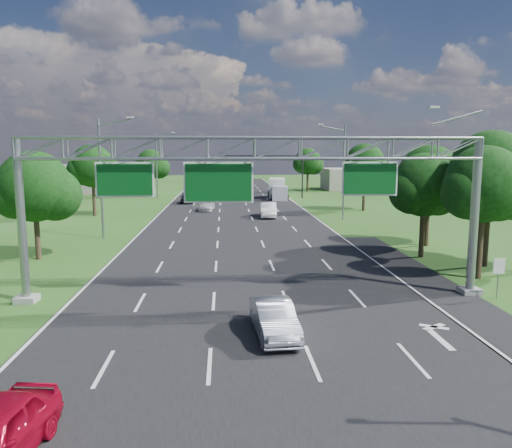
{
  "coord_description": "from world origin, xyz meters",
  "views": [
    {
      "loc": [
        -1.24,
        -12.43,
        7.39
      ],
      "look_at": [
        0.33,
        12.04,
        3.77
      ],
      "focal_mm": 35.0,
      "sensor_mm": 36.0,
      "label": 1
    }
  ],
  "objects": [
    {
      "name": "tree_verge_lb",
      "position": [
        -15.92,
        45.04,
        5.41
      ],
      "size": [
        5.76,
        4.8,
        8.06
      ],
      "color": "#2D2116",
      "rests_on": "ground"
    },
    {
      "name": "traffic_signal",
      "position": [
        7.48,
        65.0,
        5.17
      ],
      "size": [
        12.21,
        0.24,
        7.0
      ],
      "color": "black",
      "rests_on": "ground"
    },
    {
      "name": "streetlight_l_far",
      "position": [
        -11.3,
        65.0,
        5.58
      ],
      "size": [
        2.97,
        0.22,
        10.16
      ],
      "color": "gray",
      "rests_on": "ground"
    },
    {
      "name": "building_right",
      "position": [
        24.0,
        82.0,
        2.0
      ],
      "size": [
        12.0,
        9.0,
        4.0
      ],
      "primitive_type": "cube",
      "color": "gray",
      "rests_on": "ground"
    },
    {
      "name": "tree_cluster_right",
      "position": [
        14.8,
        19.19,
        5.31
      ],
      "size": [
        9.91,
        14.6,
        8.68
      ],
      "color": "#2D2116",
      "rests_on": "ground"
    },
    {
      "name": "silver_sedan",
      "position": [
        0.72,
        6.74,
        0.7
      ],
      "size": [
        1.83,
        4.36,
        1.4
      ],
      "primitive_type": "imported",
      "rotation": [
        0.0,
        0.0,
        0.08
      ],
      "color": "#ABAEB7",
      "rests_on": "ground"
    },
    {
      "name": "tree_verge_re",
      "position": [
        14.08,
        78.04,
        5.2
      ],
      "size": [
        5.76,
        4.8,
        7.84
      ],
      "color": "#2D2116",
      "rests_on": "ground"
    },
    {
      "name": "regulatory_sign",
      "position": [
        12.4,
        10.98,
        1.51
      ],
      "size": [
        0.6,
        0.08,
        2.1
      ],
      "color": "gray",
      "rests_on": "ground"
    },
    {
      "name": "box_truck",
      "position": [
        7.06,
        64.31,
        1.49
      ],
      "size": [
        3.1,
        8.44,
        3.1
      ],
      "rotation": [
        0.0,
        0.0,
        -0.13
      ],
      "color": "beige",
      "rests_on": "ground"
    },
    {
      "name": "tree_verge_rd",
      "position": [
        16.08,
        48.04,
        5.63
      ],
      "size": [
        5.76,
        4.8,
        8.28
      ],
      "color": "#2D2116",
      "rests_on": "ground"
    },
    {
      "name": "car_queue_d",
      "position": [
        3.7,
        42.73,
        0.81
      ],
      "size": [
        2.04,
        5.01,
        1.62
      ],
      "primitive_type": "imported",
      "rotation": [
        0.0,
        0.0,
        -0.07
      ],
      "color": "silver",
      "rests_on": "ground"
    },
    {
      "name": "road_flare",
      "position": [
        10.2,
        14.0,
        0.0
      ],
      "size": [
        3.0,
        30.0,
        0.02
      ],
      "primitive_type": "cube",
      "color": "black",
      "rests_on": "ground"
    },
    {
      "name": "road",
      "position": [
        0.0,
        30.0,
        0.0
      ],
      "size": [
        18.0,
        180.0,
        0.02
      ],
      "primitive_type": "cube",
      "color": "black",
      "rests_on": "ground"
    },
    {
      "name": "streetlight_l_near",
      "position": [
        -11.3,
        30.0,
        5.58
      ],
      "size": [
        2.97,
        0.22,
        10.16
      ],
      "color": "gray",
      "rests_on": "ground"
    },
    {
      "name": "sign_gantry",
      "position": [
        0.33,
        12.0,
        6.89
      ],
      "size": [
        23.5,
        1.0,
        9.56
      ],
      "color": "gray",
      "rests_on": "ground"
    },
    {
      "name": "streetlight_r_mid",
      "position": [
        11.3,
        40.0,
        5.58
      ],
      "size": [
        2.97,
        0.22,
        10.16
      ],
      "color": "gray",
      "rests_on": "ground"
    },
    {
      "name": "tree_verge_lc",
      "position": [
        -12.92,
        70.04,
        4.98
      ],
      "size": [
        5.76,
        4.8,
        7.62
      ],
      "color": "#2D2116",
      "rests_on": "ground"
    },
    {
      "name": "car_queue_a",
      "position": [
        -3.37,
        49.45,
        0.63
      ],
      "size": [
        2.18,
        4.5,
        1.26
      ],
      "primitive_type": "imported",
      "rotation": [
        0.0,
        0.0,
        -0.1
      ],
      "color": "#B9B9B9",
      "rests_on": "ground"
    },
    {
      "name": "ground",
      "position": [
        0.0,
        30.0,
        0.0
      ],
      "size": [
        220.0,
        220.0,
        0.0
      ],
      "primitive_type": "plane",
      "color": "#264B16",
      "rests_on": "ground"
    },
    {
      "name": "building_left",
      "position": [
        -22.0,
        78.0,
        2.5
      ],
      "size": [
        14.0,
        10.0,
        5.0
      ],
      "primitive_type": "cube",
      "color": "gray",
      "rests_on": "ground"
    },
    {
      "name": "tree_verge_la",
      "position": [
        -13.92,
        22.04,
        4.76
      ],
      "size": [
        5.76,
        4.8,
        7.4
      ],
      "color": "#2D2116",
      "rests_on": "ground"
    },
    {
      "name": "car_queue_c",
      "position": [
        -6.48,
        58.47,
        0.76
      ],
      "size": [
        1.89,
        4.48,
        1.51
      ],
      "primitive_type": "imported",
      "rotation": [
        0.0,
        0.0,
        0.02
      ],
      "color": "black",
      "rests_on": "ground"
    }
  ]
}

